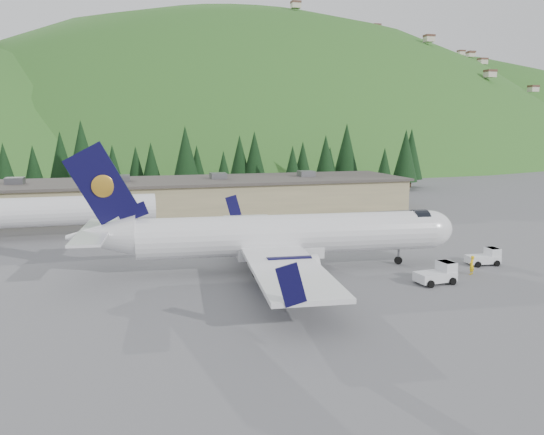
{
  "coord_description": "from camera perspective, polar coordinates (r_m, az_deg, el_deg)",
  "views": [
    {
      "loc": [
        -14.74,
        -46.35,
        13.18
      ],
      "look_at": [
        0.0,
        6.0,
        4.0
      ],
      "focal_mm": 35.0,
      "sensor_mm": 36.0,
      "label": 1
    }
  ],
  "objects": [
    {
      "name": "second_airliner",
      "position": [
        69.8,
        -23.95,
        0.63
      ],
      "size": [
        27.5,
        11.0,
        10.05
      ],
      "color": "white",
      "rests_on": "ground"
    },
    {
      "name": "baggage_tug_b",
      "position": [
        55.94,
        21.98,
        -3.98
      ],
      "size": [
        3.16,
        2.02,
        1.64
      ],
      "rotation": [
        0.0,
        0.0,
        -0.06
      ],
      "color": "silver",
      "rests_on": "ground"
    },
    {
      "name": "tree_line",
      "position": [
        107.03,
        -11.85,
        6.08
      ],
      "size": [
        112.83,
        16.8,
        13.43
      ],
      "color": "black",
      "rests_on": "ground"
    },
    {
      "name": "terminal_building",
      "position": [
        85.56,
        -9.08,
        2.37
      ],
      "size": [
        71.0,
        17.0,
        6.1
      ],
      "color": "gray",
      "rests_on": "ground"
    },
    {
      "name": "ground",
      "position": [
        50.39,
        1.86,
        -5.59
      ],
      "size": [
        600.0,
        600.0,
        0.0
      ],
      "primitive_type": "plane",
      "color": "#5E5E63"
    },
    {
      "name": "ramp_worker",
      "position": [
        51.71,
        20.68,
        -4.81
      ],
      "size": [
        0.76,
        0.7,
        1.75
      ],
      "primitive_type": "imported",
      "rotation": [
        0.0,
        0.0,
        3.73
      ],
      "color": "yellow",
      "rests_on": "ground"
    },
    {
      "name": "hills",
      "position": [
        279.68,
        -0.68,
        -10.49
      ],
      "size": [
        614.0,
        330.0,
        300.0
      ],
      "color": "#24521A",
      "rests_on": "ground"
    },
    {
      "name": "airliner",
      "position": [
        49.44,
        0.67,
        -2.04
      ],
      "size": [
        36.46,
        34.26,
        12.09
      ],
      "rotation": [
        0.0,
        0.0,
        -0.1
      ],
      "color": "white",
      "rests_on": "ground"
    },
    {
      "name": "baggage_tug_a",
      "position": [
        47.98,
        17.45,
        -5.8
      ],
      "size": [
        3.57,
        2.35,
        1.82
      ],
      "rotation": [
        0.0,
        0.0,
        0.1
      ],
      "color": "silver",
      "rests_on": "ground"
    }
  ]
}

